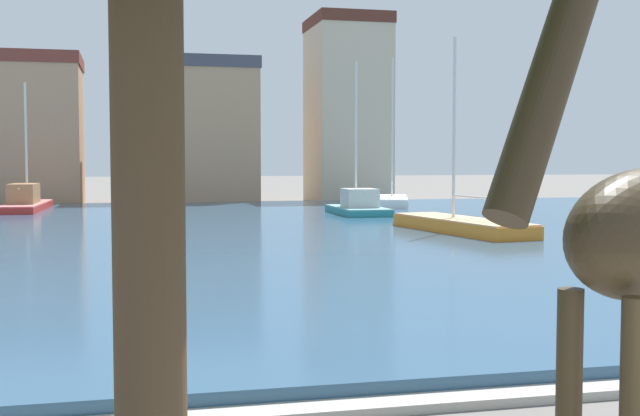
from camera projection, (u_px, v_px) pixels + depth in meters
The scene contains 10 objects.
harbor_water at pixel (212, 234), 31.28m from camera, with size 77.27×43.83×0.29m, color #2D5170.
quay_edge_coping at pixel (396, 405), 9.75m from camera, with size 77.27×0.50×0.12m, color #ADA89E.
giraffe_statue at pixel (637, 250), 5.08m from camera, with size 2.57×1.68×4.80m.
sailboat_orange at pixel (450, 227), 31.29m from camera, with size 3.02×8.86×7.70m.
sailboat_white at pixel (392, 202), 49.08m from camera, with size 4.15×8.11×9.15m.
sailboat_teal at pixel (356, 209), 41.11m from camera, with size 2.35×5.98×8.03m.
sailboat_red at pixel (27, 205), 44.58m from camera, with size 2.19×9.21×7.28m.
townhouse_tall_gabled at pixel (22, 130), 53.32m from camera, with size 7.78×6.44×9.94m.
townhouse_wide_warehouse at pixel (191, 132), 55.32m from camera, with size 8.69×6.95×9.86m.
townhouse_corner_house at pixel (347, 110), 57.59m from camera, with size 5.24×6.22×13.16m.
Camera 1 is at (-3.11, -2.52, 3.02)m, focal length 45.35 mm.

